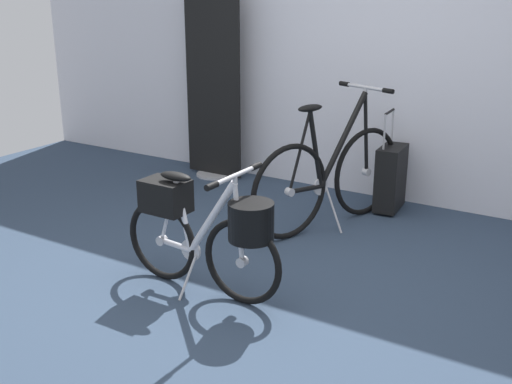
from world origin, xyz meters
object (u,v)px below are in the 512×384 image
at_px(folding_bike_foreground, 206,227).
at_px(display_bike_left, 330,176).
at_px(rolling_suitcase, 391,177).
at_px(floor_banner_stand, 213,94).

relative_size(folding_bike_foreground, display_bike_left, 0.77).
bearing_deg(rolling_suitcase, folding_bike_foreground, -101.98).
bearing_deg(floor_banner_stand, display_bike_left, -22.52).
height_order(floor_banner_stand, rolling_suitcase, floor_banner_stand).
xyz_separation_m(floor_banner_stand, folding_bike_foreground, (1.39, -2.03, -0.38)).
distance_m(floor_banner_stand, folding_bike_foreground, 2.49).
distance_m(folding_bike_foreground, rolling_suitcase, 2.02).
distance_m(folding_bike_foreground, display_bike_left, 1.40).
distance_m(floor_banner_stand, display_bike_left, 1.70).
relative_size(floor_banner_stand, folding_bike_foreground, 1.58).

